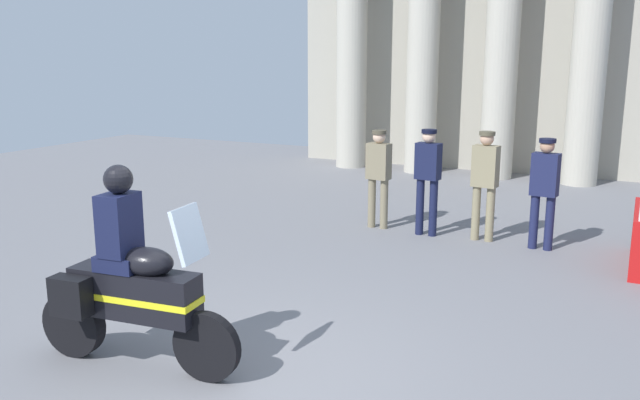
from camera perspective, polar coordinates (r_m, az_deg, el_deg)
name	(u,v)px	position (r m, az deg, el deg)	size (l,w,h in m)	color
ground_plane	(244,377)	(6.16, -6.63, -15.03)	(28.17, 28.17, 0.00)	slate
colonnade_backdrop	(468,19)	(16.65, 12.74, 15.10)	(8.98, 1.62, 7.11)	#A49F91
officer_in_row_0	(379,171)	(10.91, 5.11, 2.53)	(0.41, 0.27, 1.65)	#7A7056
officer_in_row_1	(428,173)	(10.54, 9.34, 2.30)	(0.41, 0.27, 1.71)	#141938
officer_in_row_2	(485,177)	(10.41, 14.14, 1.95)	(0.41, 0.27, 1.71)	#847A5B
officer_in_row_3	(544,185)	(10.18, 18.92, 1.25)	(0.41, 0.27, 1.66)	#191E42
motorcycle_with_rider	(128,285)	(6.26, -16.35, -7.09)	(2.09, 0.73, 1.90)	black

